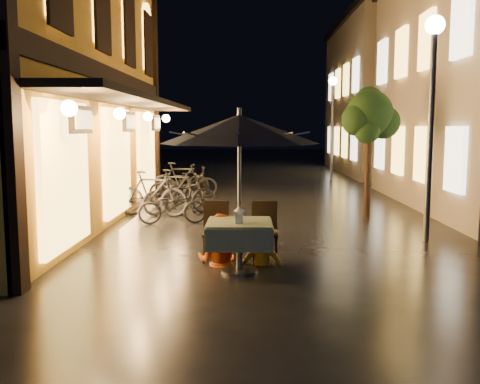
{
  "coord_description": "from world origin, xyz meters",
  "views": [
    {
      "loc": [
        -0.43,
        -8.18,
        2.18
      ],
      "look_at": [
        -0.57,
        0.29,
        1.15
      ],
      "focal_mm": 40.0,
      "sensor_mm": 36.0,
      "label": 1
    }
  ],
  "objects_px": {
    "streetlamp_near": "(432,87)",
    "person_yellow": "(263,222)",
    "cafe_table": "(239,234)",
    "table_lantern": "(239,214)",
    "bicycle_0": "(172,206)",
    "patio_umbrella": "(239,129)",
    "person_orange": "(220,215)"
  },
  "relations": [
    {
      "from": "cafe_table",
      "to": "patio_umbrella",
      "type": "bearing_deg",
      "value": -26.57
    },
    {
      "from": "table_lantern",
      "to": "bicycle_0",
      "type": "xyz_separation_m",
      "value": [
        -1.59,
        4.18,
        -0.51
      ]
    },
    {
      "from": "streetlamp_near",
      "to": "cafe_table",
      "type": "bearing_deg",
      "value": -147.11
    },
    {
      "from": "cafe_table",
      "to": "person_yellow",
      "type": "distance_m",
      "value": 0.64
    },
    {
      "from": "bicycle_0",
      "to": "person_yellow",
      "type": "bearing_deg",
      "value": -161.34
    },
    {
      "from": "streetlamp_near",
      "to": "person_yellow",
      "type": "relative_size",
      "value": 3.11
    },
    {
      "from": "patio_umbrella",
      "to": "bicycle_0",
      "type": "relative_size",
      "value": 1.6
    },
    {
      "from": "cafe_table",
      "to": "patio_umbrella",
      "type": "distance_m",
      "value": 1.56
    },
    {
      "from": "patio_umbrella",
      "to": "person_orange",
      "type": "distance_m",
      "value": 1.49
    },
    {
      "from": "streetlamp_near",
      "to": "person_orange",
      "type": "bearing_deg",
      "value": -155.49
    },
    {
      "from": "streetlamp_near",
      "to": "person_orange",
      "type": "distance_m",
      "value": 4.77
    },
    {
      "from": "person_yellow",
      "to": "bicycle_0",
      "type": "distance_m",
      "value": 4.03
    },
    {
      "from": "table_lantern",
      "to": "bicycle_0",
      "type": "relative_size",
      "value": 0.16
    },
    {
      "from": "patio_umbrella",
      "to": "person_orange",
      "type": "xyz_separation_m",
      "value": [
        -0.32,
        0.53,
        -1.35
      ]
    },
    {
      "from": "cafe_table",
      "to": "person_yellow",
      "type": "relative_size",
      "value": 0.73
    },
    {
      "from": "cafe_table",
      "to": "table_lantern",
      "type": "height_order",
      "value": "table_lantern"
    },
    {
      "from": "streetlamp_near",
      "to": "patio_umbrella",
      "type": "relative_size",
      "value": 1.72
    },
    {
      "from": "patio_umbrella",
      "to": "bicycle_0",
      "type": "bearing_deg",
      "value": 111.52
    },
    {
      "from": "table_lantern",
      "to": "person_orange",
      "type": "distance_m",
      "value": 0.77
    },
    {
      "from": "streetlamp_near",
      "to": "bicycle_0",
      "type": "xyz_separation_m",
      "value": [
        -5.15,
        1.72,
        -2.51
      ]
    },
    {
      "from": "streetlamp_near",
      "to": "table_lantern",
      "type": "distance_m",
      "value": 4.77
    },
    {
      "from": "cafe_table",
      "to": "table_lantern",
      "type": "distance_m",
      "value": 0.37
    },
    {
      "from": "streetlamp_near",
      "to": "person_yellow",
      "type": "bearing_deg",
      "value": -150.74
    },
    {
      "from": "streetlamp_near",
      "to": "cafe_table",
      "type": "relative_size",
      "value": 4.27
    },
    {
      "from": "cafe_table",
      "to": "table_lantern",
      "type": "xyz_separation_m",
      "value": [
        0.0,
        -0.15,
        0.33
      ]
    },
    {
      "from": "table_lantern",
      "to": "person_yellow",
      "type": "distance_m",
      "value": 0.8
    },
    {
      "from": "person_yellow",
      "to": "person_orange",
      "type": "bearing_deg",
      "value": 7.81
    },
    {
      "from": "person_orange",
      "to": "person_yellow",
      "type": "relative_size",
      "value": 1.16
    },
    {
      "from": "bicycle_0",
      "to": "streetlamp_near",
      "type": "bearing_deg",
      "value": -118.94
    },
    {
      "from": "patio_umbrella",
      "to": "streetlamp_near",
      "type": "bearing_deg",
      "value": 32.89
    },
    {
      "from": "cafe_table",
      "to": "bicycle_0",
      "type": "xyz_separation_m",
      "value": [
        -1.59,
        4.03,
        -0.18
      ]
    },
    {
      "from": "patio_umbrella",
      "to": "bicycle_0",
      "type": "height_order",
      "value": "patio_umbrella"
    }
  ]
}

